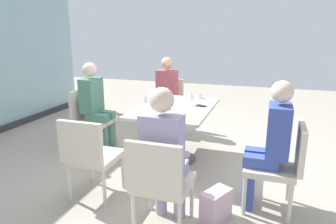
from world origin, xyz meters
TOP-DOWN VIEW (x-y plane):
  - ground_plane at (0.00, 0.00)m, footprint 12.00×12.00m
  - dining_table_main at (0.00, 0.00)m, footprint 1.38×0.92m
  - chair_side_end at (-1.52, -0.34)m, footprint 0.50×0.46m
  - chair_far_right at (1.22, 0.51)m, footprint 0.50×0.46m
  - chair_near_window at (0.00, 1.29)m, footprint 0.46×0.51m
  - chair_front_left at (-0.82, -1.29)m, footprint 0.46×0.50m
  - chair_far_left at (-1.22, 0.51)m, footprint 0.50×0.46m
  - person_side_end at (-1.41, -0.34)m, footprint 0.39×0.34m
  - person_far_right at (1.11, 0.51)m, footprint 0.39×0.34m
  - person_near_window at (-0.00, 1.18)m, footprint 0.34×0.39m
  - person_front_left at (-0.82, -1.18)m, footprint 0.34×0.39m
  - wine_glass_0 at (0.12, -0.18)m, footprint 0.07×0.07m
  - wine_glass_1 at (0.37, 0.23)m, footprint 0.07×0.07m
  - wine_glass_2 at (-0.14, 0.10)m, footprint 0.07×0.07m
  - wine_glass_3 at (-0.24, 0.31)m, footprint 0.07×0.07m
  - coffee_cup at (0.61, -0.18)m, footprint 0.08×0.08m
  - cell_phone_on_table at (0.14, -0.31)m, footprint 0.13×0.16m
  - handbag_0 at (-1.17, -0.76)m, footprint 0.34×0.28m
  - handbag_1 at (1.12, 0.13)m, footprint 0.34×0.27m

SIDE VIEW (x-z plane):
  - ground_plane at x=0.00m, z-range 0.00..0.00m
  - handbag_0 at x=-1.17m, z-range 0.00..0.28m
  - handbag_1 at x=1.12m, z-range 0.00..0.28m
  - chair_side_end at x=-1.52m, z-range 0.06..0.93m
  - chair_far_right at x=1.22m, z-range 0.06..0.93m
  - chair_near_window at x=0.00m, z-range 0.06..0.93m
  - chair_front_left at x=-0.82m, z-range 0.06..0.93m
  - chair_far_left at x=-1.22m, z-range 0.06..0.93m
  - dining_table_main at x=0.00m, z-range 0.19..0.92m
  - person_side_end at x=-1.41m, z-range 0.07..1.33m
  - person_far_right at x=1.11m, z-range 0.07..1.33m
  - person_near_window at x=0.00m, z-range 0.07..1.33m
  - person_front_left at x=-0.82m, z-range 0.07..1.33m
  - cell_phone_on_table at x=0.14m, z-range 0.73..0.74m
  - coffee_cup at x=0.61m, z-range 0.73..0.82m
  - wine_glass_0 at x=0.12m, z-range 0.77..0.95m
  - wine_glass_1 at x=0.37m, z-range 0.77..0.95m
  - wine_glass_2 at x=-0.14m, z-range 0.77..0.95m
  - wine_glass_3 at x=-0.24m, z-range 0.77..0.95m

